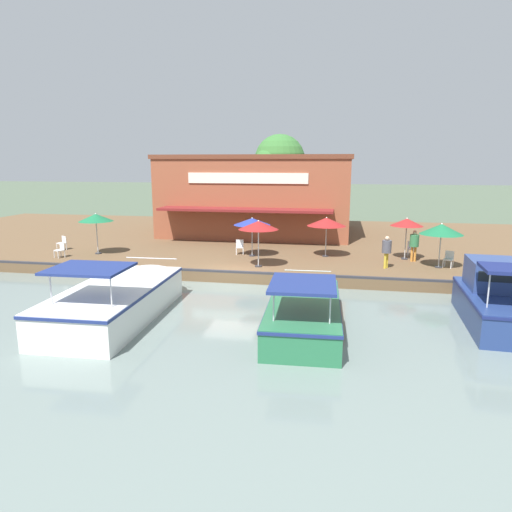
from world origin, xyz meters
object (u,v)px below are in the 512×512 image
object	(u,v)px
cafe_chair_back_row_seat	(449,258)
person_near_entrance	(414,242)
patio_umbrella_far_corner	(407,222)
motorboat_second_along	(492,298)
patio_umbrella_mid_patio_right	(252,222)
tree_behind_restaurant	(277,161)
waterfront_restaurant	(260,194)
cafe_chair_beside_entrance	(62,242)
motorboat_far_downstream	(305,307)
cafe_chair_under_first_umbrella	(60,249)
motorboat_outer_channel	(124,295)
patio_umbrella_back_row	(96,218)
cafe_chair_far_corner_seat	(412,248)
patio_umbrella_near_quay_edge	(441,229)
cafe_chair_mid_patio	(240,246)
patio_umbrella_by_entrance	(326,222)
person_mid_patio	(387,248)
patio_umbrella_mid_patio_left	(258,225)

from	to	relation	value
cafe_chair_back_row_seat	person_near_entrance	xyz separation A→B (m)	(-1.17, -1.58, 0.61)
patio_umbrella_far_corner	motorboat_second_along	bearing A→B (deg)	14.30
patio_umbrella_mid_patio_right	tree_behind_restaurant	bearing A→B (deg)	-177.58
waterfront_restaurant	cafe_chair_back_row_seat	xyz separation A→B (m)	(10.42, 11.82, -2.46)
person_near_entrance	cafe_chair_beside_entrance	bearing A→B (deg)	-88.83
motorboat_far_downstream	cafe_chair_under_first_umbrella	bearing A→B (deg)	-115.22
tree_behind_restaurant	motorboat_outer_channel	bearing A→B (deg)	-6.42
patio_umbrella_back_row	cafe_chair_far_corner_seat	xyz separation A→B (m)	(-2.76, 18.29, -1.69)
person_near_entrance	motorboat_outer_channel	world-z (taller)	motorboat_outer_channel
patio_umbrella_near_quay_edge	person_near_entrance	world-z (taller)	patio_umbrella_near_quay_edge
cafe_chair_under_first_umbrella	cafe_chair_far_corner_seat	distance (m)	20.28
waterfront_restaurant	tree_behind_restaurant	xyz separation A→B (m)	(-5.59, 0.60, 2.50)
motorboat_second_along	motorboat_far_downstream	distance (m)	7.13
cafe_chair_back_row_seat	waterfront_restaurant	bearing A→B (deg)	-131.41
patio_umbrella_back_row	cafe_chair_mid_patio	distance (m)	8.63
patio_umbrella_near_quay_edge	motorboat_far_downstream	distance (m)	10.41
patio_umbrella_back_row	cafe_chair_beside_entrance	distance (m)	3.39
cafe_chair_beside_entrance	cafe_chair_mid_patio	size ratio (longest dim) A/B	1.00
patio_umbrella_near_quay_edge	motorboat_outer_channel	world-z (taller)	patio_umbrella_near_quay_edge
cafe_chair_under_first_umbrella	motorboat_second_along	xyz separation A→B (m)	(5.25, 21.48, -0.17)
cafe_chair_mid_patio	person_near_entrance	world-z (taller)	person_near_entrance
waterfront_restaurant	cafe_chair_beside_entrance	size ratio (longest dim) A/B	16.31
patio_umbrella_by_entrance	motorboat_outer_channel	xyz separation A→B (m)	(10.05, -7.59, -1.85)
cafe_chair_far_corner_seat	motorboat_second_along	size ratio (longest dim) A/B	0.14
person_mid_patio	cafe_chair_under_first_umbrella	bearing A→B (deg)	-88.15
patio_umbrella_back_row	motorboat_second_along	xyz separation A→B (m)	(6.61, 19.91, -1.85)
person_mid_patio	cafe_chair_far_corner_seat	bearing A→B (deg)	153.63
patio_umbrella_near_quay_edge	patio_umbrella_mid_patio_right	bearing A→B (deg)	-96.57
cafe_chair_mid_patio	patio_umbrella_far_corner	bearing A→B (deg)	91.47
motorboat_second_along	cafe_chair_under_first_umbrella	bearing A→B (deg)	-103.74
patio_umbrella_mid_patio_right	motorboat_far_downstream	distance (m)	10.17
cafe_chair_under_first_umbrella	motorboat_outer_channel	bearing A→B (deg)	46.47
cafe_chair_mid_patio	cafe_chair_beside_entrance	bearing A→B (deg)	-86.40
cafe_chair_mid_patio	patio_umbrella_mid_patio_left	bearing A→B (deg)	28.51
cafe_chair_beside_entrance	person_near_entrance	distance (m)	21.02
patio_umbrella_far_corner	person_near_entrance	distance (m)	1.19
cafe_chair_back_row_seat	motorboat_far_downstream	bearing A→B (deg)	-39.50
patio_umbrella_by_entrance	cafe_chair_back_row_seat	world-z (taller)	patio_umbrella_by_entrance
person_mid_patio	tree_behind_restaurant	world-z (taller)	tree_behind_restaurant
cafe_chair_mid_patio	tree_behind_restaurant	distance (m)	15.40
cafe_chair_back_row_seat	cafe_chair_mid_patio	xyz separation A→B (m)	(-1.44, -11.42, 0.00)
motorboat_second_along	motorboat_far_downstream	bearing A→B (deg)	-77.10
cafe_chair_beside_entrance	motorboat_far_downstream	bearing A→B (deg)	60.38
waterfront_restaurant	patio_umbrella_near_quay_edge	xyz separation A→B (m)	(10.59, 11.31, -0.93)
person_near_entrance	person_mid_patio	bearing A→B (deg)	-39.63
cafe_chair_back_row_seat	tree_behind_restaurant	world-z (taller)	tree_behind_restaurant
patio_umbrella_back_row	person_mid_patio	world-z (taller)	patio_umbrella_back_row
person_near_entrance	patio_umbrella_mid_patio_right	bearing A→B (deg)	-88.89
person_near_entrance	tree_behind_restaurant	bearing A→B (deg)	-147.00
cafe_chair_far_corner_seat	patio_umbrella_near_quay_edge	bearing A→B (deg)	18.30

